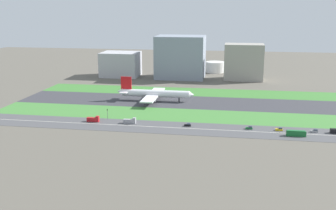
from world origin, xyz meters
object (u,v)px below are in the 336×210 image
at_px(car_3, 279,129).
at_px(fuel_tank_west, 215,67).
at_px(bus_0, 296,133).
at_px(traffic_light, 107,113).
at_px(airliner, 154,94).
at_px(terminal_building, 121,64).
at_px(truck_2, 93,119).
at_px(car_2, 315,131).
at_px(truck_0, 130,121).
at_px(office_tower, 244,62).
at_px(car_1, 249,128).
at_px(hangar_building, 180,57).
at_px(car_0, 188,125).

relative_size(car_3, fuel_tank_west, 0.20).
xyz_separation_m(bus_0, traffic_light, (-124.51, 17.99, 2.47)).
bearing_deg(airliner, terminal_building, 118.11).
bearing_deg(car_3, truck_2, -180.00).
distance_m(car_2, traffic_light, 137.33).
bearing_deg(truck_0, office_tower, 67.03).
xyz_separation_m(airliner, car_1, (76.26, -68.00, -5.31)).
height_order(traffic_light, fuel_tank_west, fuel_tank_west).
bearing_deg(bus_0, traffic_light, -8.22).
bearing_deg(truck_0, truck_2, 180.00).
distance_m(car_3, car_1, 18.72).
distance_m(truck_2, fuel_tank_west, 237.80).
distance_m(car_3, car_2, 21.30).
distance_m(car_1, hangar_building, 196.05).
xyz_separation_m(truck_2, traffic_light, (7.41, 7.99, 2.62)).
bearing_deg(hangar_building, car_2, -58.96).
height_order(office_tower, fuel_tank_west, office_tower).
relative_size(truck_0, fuel_tank_west, 0.38).
bearing_deg(bus_0, terminal_building, -49.39).
bearing_deg(bus_0, office_tower, -81.40).
distance_m(car_1, car_2, 40.02).
xyz_separation_m(truck_0, fuel_tank_west, (45.01, 227.00, 4.59)).
relative_size(car_2, fuel_tank_west, 0.20).
bearing_deg(car_1, truck_2, -180.00).
relative_size(truck_2, traffic_light, 1.17).
relative_size(terminal_building, office_tower, 1.01).
bearing_deg(truck_0, car_2, 0.00).
xyz_separation_m(truck_0, car_1, (78.74, 0.00, -0.75)).
distance_m(bus_0, traffic_light, 125.82).
bearing_deg(fuel_tank_west, car_2, -72.00).
relative_size(car_1, car_2, 1.00).
bearing_deg(airliner, truck_0, -92.09).
relative_size(car_3, office_tower, 0.11).
distance_m(bus_0, fuel_tank_west, 244.81).
bearing_deg(truck_2, car_0, 0.00).
height_order(airliner, terminal_building, terminal_building).
bearing_deg(car_0, hangar_building, 99.32).
distance_m(truck_0, bus_0, 106.68).
xyz_separation_m(truck_2, office_tower, (102.86, 182.00, 17.37)).
height_order(car_1, truck_2, truck_2).
bearing_deg(car_3, car_2, 0.00).
height_order(truck_0, car_2, truck_0).
bearing_deg(car_3, hangar_building, 115.86).
relative_size(car_3, terminal_building, 0.11).
xyz_separation_m(terminal_building, hangar_building, (67.64, 0.00, 9.41)).
height_order(airliner, car_1, airliner).
bearing_deg(car_3, car_0, 180.00).
distance_m(car_3, truck_2, 123.16).
xyz_separation_m(traffic_light, fuel_tank_west, (63.31, 219.01, 1.97)).
height_order(airliner, car_2, airliner).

